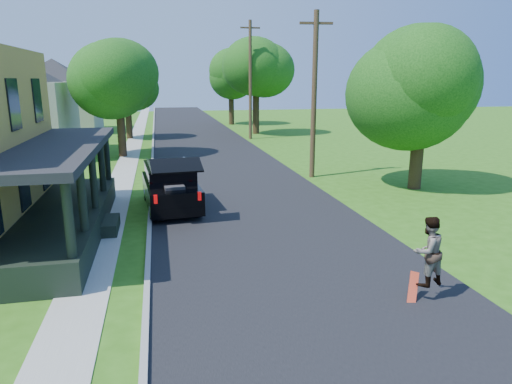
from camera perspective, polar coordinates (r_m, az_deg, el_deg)
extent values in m
plane|color=#306414|center=(11.68, 7.22, -12.46)|extent=(140.00, 140.00, 0.00)
cube|color=black|center=(30.50, -5.20, 4.07)|extent=(8.00, 120.00, 0.02)
cube|color=gray|center=(30.29, -12.83, 3.71)|extent=(0.15, 120.00, 0.12)
cube|color=#9B9C93|center=(30.36, -15.76, 3.56)|extent=(1.30, 120.00, 0.03)
cube|color=black|center=(16.84, -22.64, -3.46)|extent=(2.40, 10.00, 0.90)
cube|color=black|center=(16.32, -23.47, 5.13)|extent=(2.60, 10.30, 0.25)
cube|color=#B0AE9C|center=(35.37, -28.64, 7.88)|extent=(8.00, 8.00, 5.00)
cube|color=#B0AE9C|center=(50.90, -23.67, 9.72)|extent=(8.00, 8.00, 5.00)
pyramid|color=black|center=(50.87, -24.20, 14.99)|extent=(12.78, 12.78, 2.20)
cube|color=black|center=(19.02, -10.62, 0.05)|extent=(2.36, 4.84, 0.91)
cube|color=black|center=(19.02, -10.77, 2.28)|extent=(2.05, 3.05, 0.59)
cube|color=black|center=(18.96, -10.81, 3.23)|extent=(2.10, 3.15, 0.09)
cube|color=black|center=(16.48, -9.93, 3.27)|extent=(1.89, 1.12, 0.41)
cube|color=#333237|center=(17.59, -10.14, 0.02)|extent=(0.80, 0.70, 0.48)
cube|color=silver|center=(18.88, -13.21, 3.36)|extent=(0.28, 2.58, 0.06)
cube|color=silver|center=(19.04, -8.46, 3.66)|extent=(0.28, 2.58, 0.06)
cube|color=#990505|center=(16.63, -12.45, -0.90)|extent=(0.13, 0.07, 0.32)
cube|color=#990505|center=(16.81, -7.08, -0.51)|extent=(0.13, 0.07, 0.32)
cylinder|color=black|center=(20.54, -13.45, -0.03)|extent=(0.32, 0.74, 0.73)
cylinder|color=black|center=(20.70, -8.71, 0.31)|extent=(0.32, 0.74, 0.73)
cylinder|color=black|center=(17.54, -12.78, -2.35)|extent=(0.32, 0.74, 0.73)
cylinder|color=black|center=(17.73, -7.24, -1.94)|extent=(0.32, 0.74, 0.73)
imported|color=black|center=(11.55, 20.70, -6.94)|extent=(0.95, 0.81, 1.70)
cube|color=red|center=(11.78, 19.04, -11.24)|extent=(0.45, 0.45, 0.70)
cylinder|color=black|center=(32.67, -16.45, 7.06)|extent=(0.60, 0.60, 3.22)
sphere|color=#317D21|center=(32.48, -16.86, 12.84)|extent=(5.53, 5.53, 5.07)
sphere|color=#317D21|center=(32.14, -16.38, 14.89)|extent=(4.79, 4.79, 4.39)
sphere|color=#317D21|center=(32.95, -17.67, 13.78)|extent=(4.91, 4.91, 4.51)
cylinder|color=black|center=(42.81, -15.61, 8.56)|extent=(0.63, 0.63, 3.16)
sphere|color=#317D21|center=(42.66, -15.90, 12.85)|extent=(5.58, 5.58, 4.91)
sphere|color=#317D21|center=(42.40, -15.41, 14.36)|extent=(4.83, 4.83, 4.25)
sphere|color=#317D21|center=(43.01, -16.68, 13.53)|extent=(4.96, 4.96, 4.36)
cylinder|color=black|center=(23.30, 19.42, 3.94)|extent=(0.80, 0.80, 2.92)
sphere|color=#317D21|center=(23.01, 20.07, 11.90)|extent=(7.01, 7.01, 5.34)
sphere|color=#317D21|center=(23.19, 21.64, 14.72)|extent=(6.07, 6.07, 4.62)
sphere|color=#317D21|center=(22.82, 18.47, 13.51)|extent=(6.23, 6.23, 4.74)
cylinder|color=black|center=(45.06, -0.01, 9.75)|extent=(0.73, 0.73, 3.87)
sphere|color=#317D21|center=(44.95, -0.01, 14.90)|extent=(7.26, 7.26, 6.33)
sphere|color=#317D21|center=(44.85, 0.72, 16.70)|extent=(6.30, 6.30, 5.49)
sphere|color=#317D21|center=(45.19, -0.92, 15.79)|extent=(6.46, 6.46, 5.63)
cylinder|color=black|center=(54.68, -3.09, 10.33)|extent=(0.77, 0.77, 3.63)
sphere|color=#317D21|center=(54.58, -3.14, 14.19)|extent=(7.04, 7.04, 5.59)
sphere|color=#317D21|center=(54.21, -2.74, 15.51)|extent=(6.10, 6.10, 4.85)
sphere|color=#317D21|center=(55.11, -3.66, 14.83)|extent=(6.26, 6.26, 4.97)
cylinder|color=#3C271C|center=(24.55, 7.27, 11.72)|extent=(0.31, 0.31, 8.57)
cube|color=#3C271C|center=(24.69, 7.55, 20.20)|extent=(1.71, 0.34, 0.13)
cylinder|color=#3C271C|center=(40.88, -0.71, 13.70)|extent=(0.28, 0.28, 10.09)
cube|color=#3C271C|center=(41.10, -0.73, 19.84)|extent=(1.71, 0.15, 0.13)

